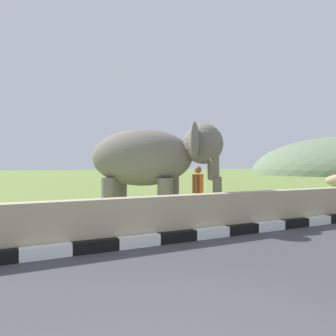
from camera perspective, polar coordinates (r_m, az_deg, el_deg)
name	(u,v)px	position (r m, az deg, el deg)	size (l,w,h in m)	color
striped_curb	(72,249)	(6.54, -16.41, -13.39)	(16.20, 0.20, 0.24)	white
barrier_parapet	(175,217)	(7.53, 1.17, -8.56)	(28.00, 0.36, 1.00)	tan
elephant	(153,159)	(9.79, -2.65, 1.59)	(3.90, 3.74, 2.88)	slate
person_handler	(198,189)	(10.31, 5.22, -3.71)	(0.55, 0.49, 1.66)	navy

